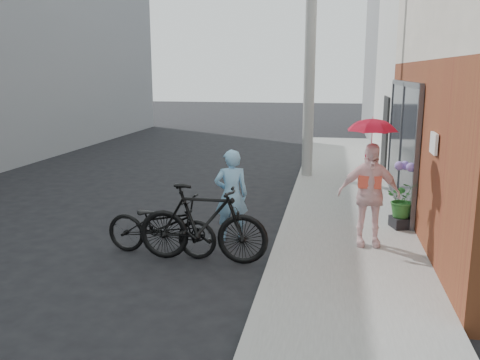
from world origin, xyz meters
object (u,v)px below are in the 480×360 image
(bike_left, at_px, (161,225))
(planter, at_px, (402,222))
(bike_right, at_px, (203,223))
(kimono_woman, at_px, (369,195))
(officer, at_px, (231,195))
(utility_pole, at_px, (310,44))

(bike_left, xyz_separation_m, planter, (3.83, 1.75, -0.26))
(bike_left, bearing_deg, bike_right, -97.41)
(bike_right, xyz_separation_m, planter, (3.12, 1.92, -0.38))
(bike_right, distance_m, planter, 3.68)
(kimono_woman, height_order, planter, kimono_woman)
(officer, relative_size, bike_right, 0.79)
(bike_left, bearing_deg, planter, -59.97)
(planter, bearing_deg, utility_pole, 113.52)
(bike_right, relative_size, planter, 5.57)
(utility_pole, height_order, officer, utility_pole)
(bike_left, height_order, bike_right, bike_right)
(utility_pole, relative_size, planter, 19.62)
(officer, xyz_separation_m, bike_right, (-0.22, -1.07, -0.18))
(officer, bearing_deg, kimono_woman, 157.75)
(utility_pole, distance_m, planter, 5.79)
(utility_pole, bearing_deg, kimono_woman, -77.16)
(officer, relative_size, planter, 4.38)
(kimono_woman, bearing_deg, bike_right, -163.90)
(bike_left, relative_size, planter, 5.10)
(bike_right, bearing_deg, officer, -11.11)
(planter, bearing_deg, bike_left, -155.43)
(kimono_woman, bearing_deg, officer, 171.56)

